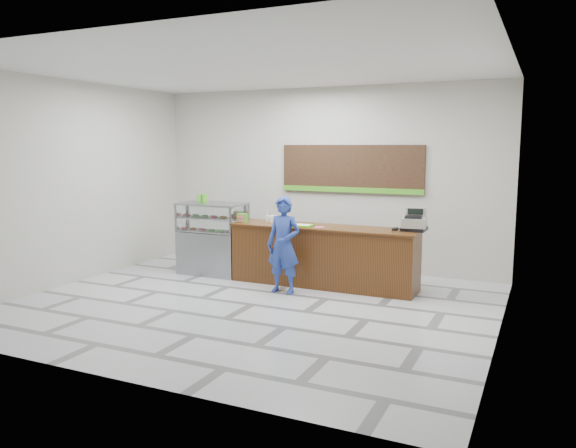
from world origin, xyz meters
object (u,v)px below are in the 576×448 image
at_px(sales_counter, 323,256).
at_px(serving_tray, 301,225).
at_px(display_case, 213,238).
at_px(customer, 284,245).
at_px(cash_register, 414,222).

relative_size(sales_counter, serving_tray, 8.15).
relative_size(display_case, customer, 0.84).
xyz_separation_m(display_case, cash_register, (3.72, 0.16, 0.49)).
bearing_deg(cash_register, sales_counter, 178.31).
xyz_separation_m(serving_tray, customer, (-0.06, -0.57, -0.25)).
distance_m(sales_counter, display_case, 2.23).
bearing_deg(sales_counter, serving_tray, -162.18).
height_order(sales_counter, customer, customer).
distance_m(display_case, cash_register, 3.76).
relative_size(sales_counter, display_case, 2.45).
distance_m(sales_counter, cash_register, 1.64).
bearing_deg(customer, serving_tray, 85.94).
bearing_deg(display_case, customer, -21.03).
height_order(display_case, serving_tray, display_case).
bearing_deg(serving_tray, sales_counter, 15.49).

